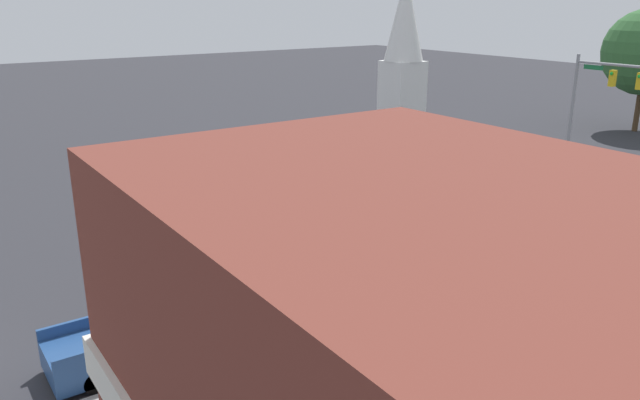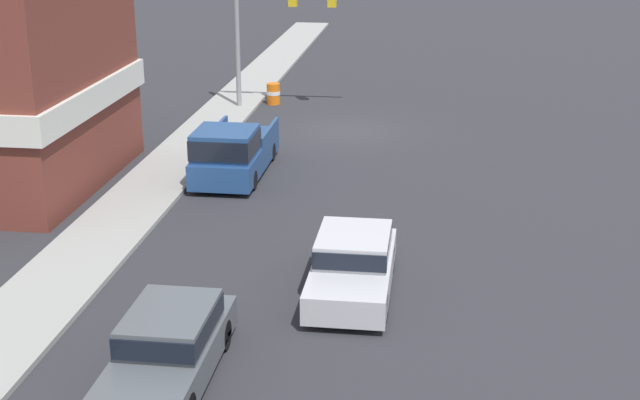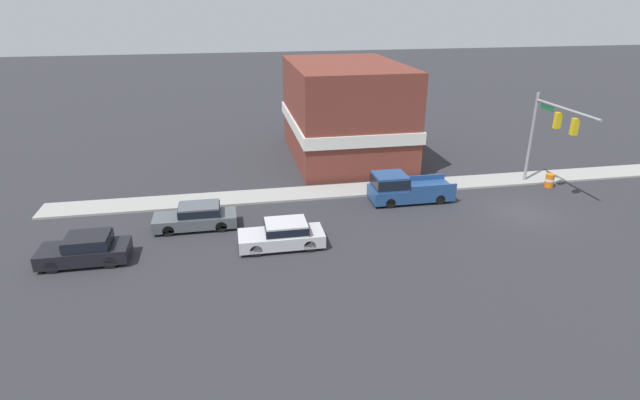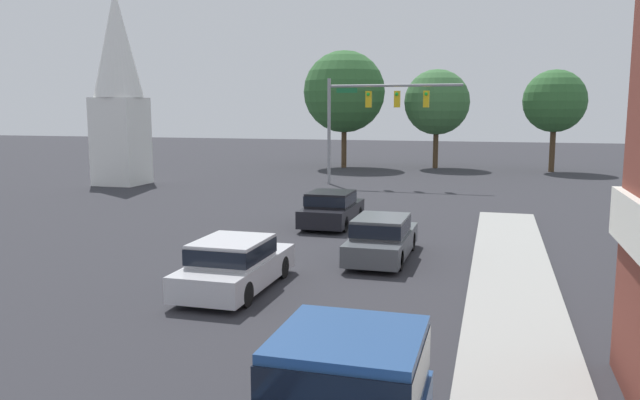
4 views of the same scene
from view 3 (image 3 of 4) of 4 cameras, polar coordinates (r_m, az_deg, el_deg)
ground_plane at (r=33.88m, az=22.12°, el=-1.40°), size 200.00×200.00×0.00m
sidewalk_curb at (r=38.39m, az=17.77°, el=2.04°), size 2.40×60.00×0.14m
near_signal_assembly at (r=36.91m, az=24.94°, el=7.70°), size 6.45×0.49×6.51m
car_lead at (r=27.06m, az=-4.24°, el=-3.88°), size 1.90×4.59×1.47m
car_oncoming at (r=29.99m, az=-13.89°, el=-1.79°), size 1.78×4.76×1.46m
car_second_ahead at (r=28.10m, az=-25.20°, el=-5.04°), size 1.92×4.38×1.50m
pickup_truck_parked at (r=33.29m, az=9.45°, el=1.38°), size 2.07×5.47×1.96m
construction_barrel at (r=39.10m, az=24.76°, el=2.04°), size 0.63×0.63×0.97m
corner_brick_building at (r=41.90m, az=2.87°, el=10.01°), size 13.36×9.01×7.71m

